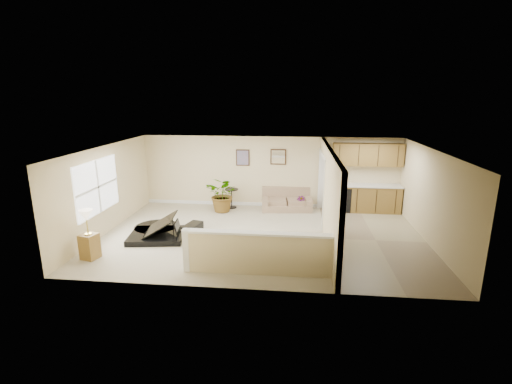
# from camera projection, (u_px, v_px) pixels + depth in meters

# --- Properties ---
(floor) EXTENTS (9.00, 9.00, 0.00)m
(floor) POSITION_uv_depth(u_px,v_px,m) (262.00, 236.00, 10.51)
(floor) COLOR #B3AC8B
(floor) RESTS_ON ground
(back_wall) EXTENTS (9.00, 0.04, 2.50)m
(back_wall) POSITION_uv_depth(u_px,v_px,m) (270.00, 172.00, 13.08)
(back_wall) COLOR beige
(back_wall) RESTS_ON floor
(front_wall) EXTENTS (9.00, 0.04, 2.50)m
(front_wall) POSITION_uv_depth(u_px,v_px,m) (249.00, 232.00, 7.31)
(front_wall) COLOR beige
(front_wall) RESTS_ON floor
(left_wall) EXTENTS (0.04, 6.00, 2.50)m
(left_wall) POSITION_uv_depth(u_px,v_px,m) (106.00, 189.00, 10.65)
(left_wall) COLOR beige
(left_wall) RESTS_ON floor
(right_wall) EXTENTS (0.04, 6.00, 2.50)m
(right_wall) POSITION_uv_depth(u_px,v_px,m) (432.00, 198.00, 9.74)
(right_wall) COLOR beige
(right_wall) RESTS_ON floor
(ceiling) EXTENTS (9.00, 6.00, 0.04)m
(ceiling) POSITION_uv_depth(u_px,v_px,m) (262.00, 148.00, 9.88)
(ceiling) COLOR white
(ceiling) RESTS_ON back_wall
(kitchen_vinyl) EXTENTS (2.70, 6.00, 0.01)m
(kitchen_vinyl) POSITION_uv_depth(u_px,v_px,m) (376.00, 240.00, 10.19)
(kitchen_vinyl) COLOR gray
(kitchen_vinyl) RESTS_ON floor
(interior_partition) EXTENTS (0.18, 5.99, 2.50)m
(interior_partition) POSITION_uv_depth(u_px,v_px,m) (327.00, 194.00, 10.26)
(interior_partition) COLOR beige
(interior_partition) RESTS_ON floor
(pony_half_wall) EXTENTS (3.42, 0.22, 1.00)m
(pony_half_wall) POSITION_uv_depth(u_px,v_px,m) (256.00, 252.00, 8.16)
(pony_half_wall) COLOR beige
(pony_half_wall) RESTS_ON floor
(left_window) EXTENTS (0.05, 2.15, 1.45)m
(left_window) POSITION_uv_depth(u_px,v_px,m) (97.00, 187.00, 10.12)
(left_window) COLOR white
(left_window) RESTS_ON left_wall
(wall_art_left) EXTENTS (0.48, 0.04, 0.58)m
(wall_art_left) POSITION_uv_depth(u_px,v_px,m) (243.00, 158.00, 13.03)
(wall_art_left) COLOR #392414
(wall_art_left) RESTS_ON back_wall
(wall_mirror) EXTENTS (0.55, 0.04, 0.55)m
(wall_mirror) POSITION_uv_depth(u_px,v_px,m) (278.00, 157.00, 12.89)
(wall_mirror) COLOR #392414
(wall_mirror) RESTS_ON back_wall
(kitchen_cabinets) EXTENTS (2.36, 0.65, 2.33)m
(kitchen_cabinets) POSITION_uv_depth(u_px,v_px,m) (362.00, 186.00, 12.60)
(kitchen_cabinets) COLOR brown
(kitchen_cabinets) RESTS_ON floor
(piano) EXTENTS (1.88, 1.93, 1.40)m
(piano) POSITION_uv_depth(u_px,v_px,m) (157.00, 217.00, 10.35)
(piano) COLOR black
(piano) RESTS_ON floor
(piano_bench) EXTENTS (0.49, 0.72, 0.44)m
(piano_bench) POSITION_uv_depth(u_px,v_px,m) (193.00, 232.00, 10.25)
(piano_bench) COLOR black
(piano_bench) RESTS_ON floor
(loveseat) EXTENTS (1.79, 1.13, 0.98)m
(loveseat) POSITION_uv_depth(u_px,v_px,m) (287.00, 199.00, 12.96)
(loveseat) COLOR #9E7E64
(loveseat) RESTS_ON floor
(accent_table) EXTENTS (0.47, 0.47, 0.68)m
(accent_table) POSITION_uv_depth(u_px,v_px,m) (232.00, 196.00, 13.08)
(accent_table) COLOR black
(accent_table) RESTS_ON floor
(palm_plant) EXTENTS (1.36, 1.28, 1.22)m
(palm_plant) POSITION_uv_depth(u_px,v_px,m) (223.00, 195.00, 12.60)
(palm_plant) COLOR black
(palm_plant) RESTS_ON floor
(small_plant) EXTENTS (0.35, 0.35, 0.53)m
(small_plant) POSITION_uv_depth(u_px,v_px,m) (301.00, 205.00, 12.75)
(small_plant) COLOR black
(small_plant) RESTS_ON floor
(lamp_stand) EXTENTS (0.44, 0.44, 1.24)m
(lamp_stand) POSITION_uv_depth(u_px,v_px,m) (89.00, 238.00, 8.95)
(lamp_stand) COLOR brown
(lamp_stand) RESTS_ON floor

